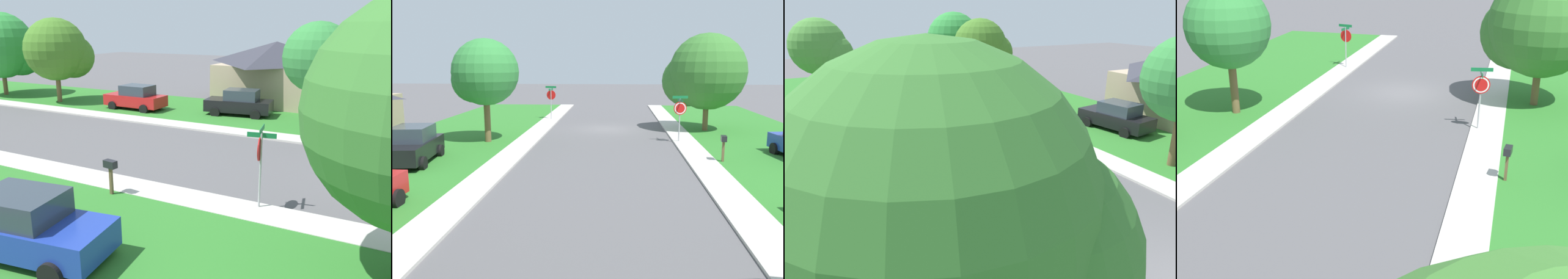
% 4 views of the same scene
% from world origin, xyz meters
% --- Properties ---
extents(ground_plane, '(120.00, 120.00, 0.00)m').
position_xyz_m(ground_plane, '(0.00, 0.00, 0.00)').
color(ground_plane, '#565456').
extents(sidewalk_east, '(1.40, 56.00, 0.10)m').
position_xyz_m(sidewalk_east, '(4.70, 12.00, 0.05)').
color(sidewalk_east, beige).
rests_on(sidewalk_east, ground).
extents(sidewalk_west, '(1.40, 56.00, 0.10)m').
position_xyz_m(sidewalk_west, '(-4.70, 12.00, 0.05)').
color(sidewalk_west, beige).
rests_on(sidewalk_west, ground).
extents(stop_sign_near_corner, '(0.90, 0.90, 2.77)m').
position_xyz_m(stop_sign_near_corner, '(4.67, -4.43, 1.89)').
color(stop_sign_near_corner, '#9E9EA3').
rests_on(stop_sign_near_corner, ground).
extents(stop_sign_far_corner, '(0.91, 0.91, 2.77)m').
position_xyz_m(stop_sign_far_corner, '(-4.31, 4.82, 1.89)').
color(stop_sign_far_corner, '#9E9EA3').
rests_on(stop_sign_far_corner, ground).
extents(tree_across_left, '(4.10, 3.81, 6.03)m').
position_xyz_m(tree_across_left, '(7.10, 5.41, 3.99)').
color(tree_across_left, brown).
rests_on(tree_across_left, ground).
extents(tree_across_right, '(5.48, 5.10, 6.60)m').
position_xyz_m(tree_across_right, '(-6.39, 0.33, 3.88)').
color(tree_across_right, brown).
rests_on(tree_across_right, ground).
extents(mailbox, '(0.30, 0.51, 1.31)m').
position_xyz_m(mailbox, '(-5.65, 9.73, 1.01)').
color(mailbox, brown).
rests_on(mailbox, ground).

